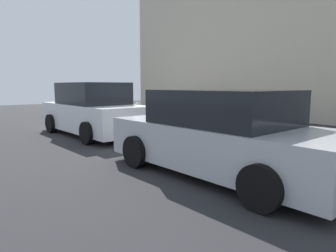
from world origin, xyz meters
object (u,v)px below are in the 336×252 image
suitcase_silver_9 (168,119)px  suitcase_maroon_1 (265,135)px  suitcase_navy_11 (149,115)px  bollard_post (126,112)px  suitcase_navy_4 (224,126)px  parked_car_silver_0 (222,135)px  suitcase_red_0 (282,134)px  suitcase_silver_2 (251,133)px  suitcase_red_7 (184,120)px  suitcase_maroon_8 (175,123)px  fire_hydrant (137,112)px  suitcase_teal_6 (195,123)px  parked_car_white_1 (93,111)px  suitcase_olive_3 (237,127)px  suitcase_black_5 (209,123)px  suitcase_olive_10 (156,119)px

suitcase_silver_9 → suitcase_maroon_1: bearing=178.1°
suitcase_navy_11 → bollard_post: (1.62, 0.09, 0.03)m
suitcase_navy_4 → suitcase_silver_9: size_ratio=1.16×
suitcase_maroon_1 → parked_car_silver_0: parked_car_silver_0 is taller
suitcase_red_0 → suitcase_silver_2: suitcase_red_0 is taller
suitcase_navy_11 → suitcase_red_0: bearing=179.9°
suitcase_silver_2 → suitcase_red_7: size_ratio=1.10×
suitcase_maroon_8 → fire_hydrant: (2.44, -0.05, 0.17)m
suitcase_teal_6 → suitcase_maroon_8: (0.97, -0.02, -0.07)m
suitcase_teal_6 → parked_car_white_1: 3.40m
suitcase_red_0 → suitcase_olive_3: suitcase_red_0 is taller
suitcase_maroon_8 → suitcase_navy_11: size_ratio=0.70×
suitcase_navy_11 → suitcase_black_5: bearing=-179.7°
suitcase_maroon_1 → suitcase_olive_3: (0.95, -0.11, 0.08)m
suitcase_navy_4 → suitcase_black_5: bearing=10.3°
parked_car_silver_0 → suitcase_maroon_1: bearing=-75.7°
suitcase_navy_11 → bollard_post: bollard_post is taller
suitcase_black_5 → suitcase_navy_11: size_ratio=1.02×
suitcase_red_0 → suitcase_red_7: suitcase_red_0 is taller
suitcase_maroon_1 → parked_car_white_1: 5.55m
suitcase_maroon_1 → suitcase_black_5: size_ratio=1.04×
bollard_post → suitcase_silver_9: bearing=-175.5°
suitcase_maroon_1 → suitcase_maroon_8: (3.49, -0.03, -0.05)m
suitcase_black_5 → suitcase_navy_11: (3.05, 0.02, -0.01)m
suitcase_maroon_1 → suitcase_navy_11: bearing=-0.2°
suitcase_silver_9 → suitcase_olive_10: 0.53m
suitcase_navy_11 → suitcase_silver_9: bearing=-173.3°
suitcase_red_0 → suitcase_silver_2: (0.92, -0.07, -0.08)m
suitcase_navy_4 → bollard_post: bearing=2.2°
fire_hydrant → suitcase_olive_10: bearing=176.9°
suitcase_red_7 → parked_car_silver_0: size_ratio=0.17×
suitcase_olive_10 → fire_hydrant: size_ratio=1.08×
suitcase_olive_10 → bollard_post: bearing=2.1°
suitcase_navy_11 → fire_hydrant: bearing=-3.6°
suitcase_maroon_1 → suitcase_olive_10: bearing=-0.0°
suitcase_silver_2 → suitcase_red_7: (2.54, 0.08, 0.08)m
suitcase_silver_2 → suitcase_black_5: suitcase_silver_2 is taller
suitcase_olive_3 → suitcase_red_7: size_ratio=1.02×
bollard_post → suitcase_maroon_8: bearing=-178.2°
suitcase_olive_10 → suitcase_navy_11: bearing=-2.0°
suitcase_navy_4 → parked_car_silver_0: parked_car_silver_0 is taller
suitcase_red_7 → suitcase_maroon_8: bearing=-3.1°
suitcase_silver_2 → suitcase_olive_3: bearing=-4.3°
suitcase_teal_6 → bollard_post: suitcase_teal_6 is taller
fire_hydrant → parked_car_silver_0: bearing=160.8°
suitcase_olive_3 → bollard_post: 5.67m
suitcase_olive_10 → suitcase_red_7: bearing=180.0°
suitcase_red_0 → bollard_post: (7.06, 0.08, 0.03)m
suitcase_red_0 → suitcase_maroon_8: bearing=-0.2°
suitcase_red_0 → suitcase_navy_11: 5.44m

